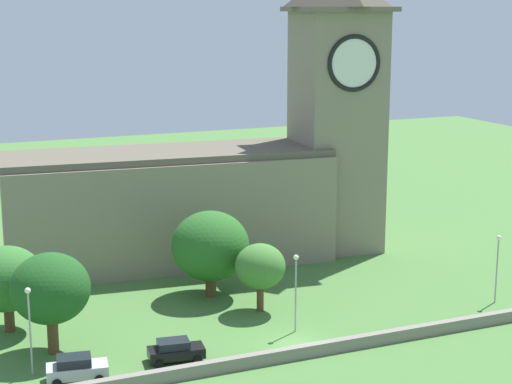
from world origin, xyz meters
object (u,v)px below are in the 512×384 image
Objects in this scene: car_silver at (76,368)px; tree_riverside_east at (260,267)px; streetlamp_central at (498,257)px; streetlamp_west_mid at (296,280)px; church at (229,171)px; car_black at (175,350)px; streetlamp_west_end at (29,317)px; tree_churchyard at (50,289)px; tree_riverside_west at (7,279)px; tree_by_tower at (210,246)px.

tree_riverside_east is (17.81, 7.89, 3.16)m from car_silver.
streetlamp_west_mid is at bearing 177.86° from streetlamp_central.
church reaches higher than tree_riverside_east.
streetlamp_west_end reaches higher than car_black.
car_silver is at bearing -177.69° from streetlamp_central.
tree_churchyard is (-39.00, 4.10, 0.96)m from streetlamp_central.
tree_riverside_west is (-0.36, 9.48, 0.01)m from streetlamp_west_end.
streetlamp_west_end is at bearing -137.17° from church.
church is 29.30m from car_black.
streetlamp_west_mid is 5.66m from tree_riverside_east.
car_silver is 38.54m from streetlamp_central.
streetlamp_central reaches higher than car_black.
streetlamp_west_mid is (-3.02, -22.55, -4.91)m from church.
car_black is 15.47m from tree_by_tower.
church is 5.10× the size of tree_by_tower.
tree_churchyard is (-8.25, 5.12, 4.40)m from car_black.
streetlamp_west_end reaches higher than car_silver.
tree_riverside_west is (-10.75, 11.21, 3.66)m from car_black.
church is at bearing 125.79° from streetlamp_central.
church reaches higher than car_black.
car_black is at bearing -9.48° from streetlamp_west_end.
streetlamp_west_mid reaches higher than car_black.
streetlamp_west_mid is 1.05× the size of streetlamp_central.
tree_churchyard is at bearing -139.19° from church.
tree_riverside_west is (-21.70, 9.45, 0.04)m from streetlamp_west_mid.
tree_churchyard is at bearing 170.06° from streetlamp_west_mid.
streetlamp_central is at bearing -0.99° from streetlamp_west_end.
streetlamp_west_end is 21.16m from tree_by_tower.
streetlamp_west_end is at bearing 140.88° from car_silver.
car_black is 0.67× the size of streetlamp_west_mid.
car_black is at bearing -144.21° from tree_riverside_east.
church reaches higher than tree_by_tower.
tree_riverside_east is at bearing -64.72° from tree_by_tower.
streetlamp_west_mid is 19.82m from streetlamp_central.
streetlamp_west_end reaches higher than streetlamp_central.
tree_riverside_east is at bearing 15.28° from streetlamp_west_end.
tree_riverside_east is 6.13m from tree_by_tower.
tree_churchyard reaches higher than car_silver.
tree_riverside_west reaches higher than streetlamp_west_mid.
car_black is 30.96m from streetlamp_central.
streetlamp_west_end is at bearing -179.93° from streetlamp_west_mid.
streetlamp_west_end is (-2.78, 2.26, 3.55)m from car_silver.
car_black is 0.55× the size of tree_by_tower.
church is 23.27m from streetlamp_west_mid.
car_silver is 0.69× the size of streetlamp_west_mid.
church is 5.12× the size of tree_churchyard.
tree_churchyard reaches higher than streetlamp_west_mid.
car_black is at bearing -170.86° from streetlamp_west_mid.
car_silver is (-21.57, -24.83, -8.43)m from church.
tree_churchyard is at bearing 96.47° from car_silver.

